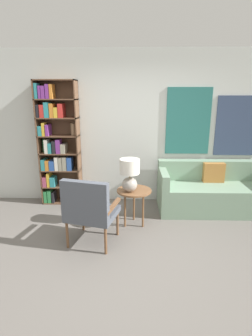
% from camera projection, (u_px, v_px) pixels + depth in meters
% --- Properties ---
extents(ground_plane, '(14.00, 14.00, 0.00)m').
position_uv_depth(ground_plane, '(120.00, 264.00, 3.12)').
color(ground_plane, '#66605B').
extents(wall_back, '(6.40, 0.08, 2.70)m').
position_uv_depth(wall_back, '(127.00, 128.00, 4.70)').
color(wall_back, silver).
rests_on(wall_back, ground_plane).
extents(bookshelf, '(0.70, 0.30, 2.18)m').
position_uv_depth(bookshelf, '(56.00, 143.00, 4.62)').
color(bookshelf, brown).
rests_on(bookshelf, ground_plane).
extents(armchair, '(0.73, 0.70, 0.94)m').
position_uv_depth(armchair, '(89.00, 208.00, 3.36)').
color(armchair, brown).
rests_on(armchair, ground_plane).
extents(couch, '(1.90, 0.80, 0.82)m').
position_uv_depth(couch, '(214.00, 192.00, 4.53)').
color(couch, gray).
rests_on(couch, ground_plane).
extents(side_table, '(0.52, 0.52, 0.57)m').
position_uv_depth(side_table, '(134.00, 194.00, 3.93)').
color(side_table, brown).
rests_on(side_table, ground_plane).
extents(table_lamp, '(0.29, 0.29, 0.49)m').
position_uv_depth(table_lamp, '(130.00, 173.00, 3.78)').
color(table_lamp, '#A59E93').
rests_on(table_lamp, side_table).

